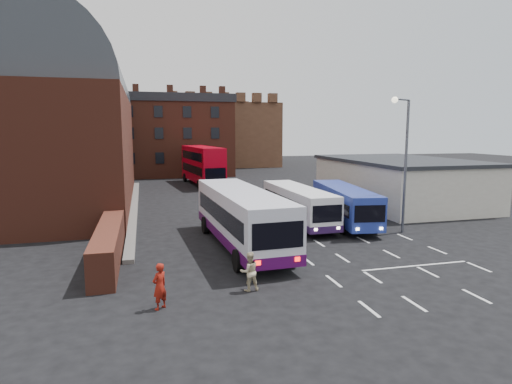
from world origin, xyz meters
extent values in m
plane|color=black|center=(0.00, 0.00, 0.00)|extent=(180.00, 180.00, 0.00)
cube|color=#602B1E|center=(-15.50, 21.00, 5.00)|extent=(12.00, 28.00, 10.00)
cylinder|color=#1E2328|center=(-15.50, 21.00, 10.00)|extent=(12.00, 26.00, 12.00)
cube|color=#602B1E|center=(-10.20, 2.00, 0.90)|extent=(1.20, 10.00, 1.80)
cube|color=beige|center=(15.00, 14.00, 2.00)|extent=(10.00, 16.00, 4.00)
cube|color=#282B30|center=(15.00, 14.00, 4.10)|extent=(10.40, 16.40, 0.30)
cube|color=brown|center=(-6.00, 46.00, 5.50)|extent=(22.00, 10.00, 11.00)
cube|color=brown|center=(6.00, 66.00, 6.00)|extent=(22.00, 22.00, 12.00)
cube|color=silver|center=(-2.79, 2.89, 1.98)|extent=(3.44, 12.54, 2.82)
cube|color=black|center=(-2.79, 2.89, 2.14)|extent=(3.44, 11.35, 1.02)
cylinder|color=black|center=(-4.40, 6.77, 0.56)|extent=(0.37, 1.14, 1.13)
cylinder|color=black|center=(-3.98, -1.58, 0.56)|extent=(0.37, 1.14, 1.13)
cylinder|color=black|center=(-1.58, 6.91, 0.56)|extent=(0.37, 1.14, 1.13)
cylinder|color=black|center=(-1.16, -1.44, 0.56)|extent=(0.37, 1.14, 1.13)
cube|color=white|center=(2.64, 7.86, 1.58)|extent=(2.44, 10.00, 2.26)
cube|color=black|center=(2.64, 7.86, 1.72)|extent=(2.48, 8.80, 0.81)
cylinder|color=black|center=(3.82, 4.71, 0.45)|extent=(0.27, 0.91, 0.91)
cylinder|color=black|center=(3.70, 11.41, 0.45)|extent=(0.27, 0.91, 0.91)
cylinder|color=black|center=(1.56, 4.67, 0.45)|extent=(0.27, 0.91, 0.91)
cylinder|color=black|center=(1.44, 11.37, 0.45)|extent=(0.27, 0.91, 0.91)
cube|color=#223495|center=(6.00, 7.10, 1.58)|extent=(3.67, 10.18, 2.26)
cube|color=black|center=(6.00, 7.10, 1.72)|extent=(3.56, 9.00, 0.81)
cylinder|color=black|center=(6.66, 3.80, 0.45)|extent=(0.38, 0.93, 0.91)
cylinder|color=black|center=(7.63, 10.43, 0.45)|extent=(0.38, 0.93, 0.91)
cylinder|color=black|center=(4.42, 4.13, 0.45)|extent=(0.38, 0.93, 0.91)
cylinder|color=black|center=(5.39, 10.76, 0.45)|extent=(0.38, 0.93, 0.91)
cube|color=#BD0014|center=(-1.05, 32.68, 2.71)|extent=(4.08, 12.38, 4.31)
cube|color=black|center=(-1.05, 32.68, 2.10)|extent=(4.01, 11.20, 0.99)
cylinder|color=black|center=(0.75, 28.98, 0.55)|extent=(0.43, 1.13, 1.10)
cylinder|color=black|center=(-0.15, 37.11, 0.55)|extent=(0.43, 1.13, 1.10)
cylinder|color=black|center=(-2.00, 28.68, 0.55)|extent=(0.43, 1.13, 1.10)
cylinder|color=black|center=(-2.90, 36.81, 0.55)|extent=(0.43, 1.13, 1.10)
cylinder|color=#4E5159|center=(8.60, 3.57, 4.41)|extent=(0.18, 0.18, 8.83)
cylinder|color=#4E5159|center=(7.89, 3.27, 8.83)|extent=(1.47, 0.70, 0.11)
sphere|color=#FFF2CC|center=(7.18, 2.97, 8.77)|extent=(0.40, 0.40, 0.40)
imported|color=maroon|center=(-7.83, -5.12, 0.92)|extent=(0.79, 0.77, 1.83)
imported|color=#C2B38E|center=(-4.02, -4.12, 0.86)|extent=(0.88, 0.71, 1.71)
camera|label=1|loc=(-8.26, -21.31, 6.85)|focal=30.00mm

